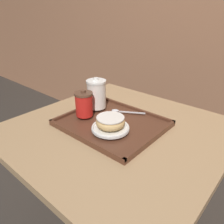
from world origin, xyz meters
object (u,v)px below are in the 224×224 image
Objects in this scene: coffee_cup_front at (84,104)px; coffee_cup_rear at (96,94)px; donut_chocolate_glazed at (110,122)px; spoon at (120,111)px.

coffee_cup_front is 0.10m from coffee_cup_rear.
donut_chocolate_glazed reaches higher than spoon.
coffee_cup_front is 0.17m from spoon.
coffee_cup_rear is at bearing 101.70° from coffee_cup_front.
spoon is (-0.07, 0.15, -0.03)m from donut_chocolate_glazed.
coffee_cup_rear reaches higher than donut_chocolate_glazed.
spoon is at bearing 14.02° from coffee_cup_rear.
coffee_cup_rear is (-0.02, 0.10, 0.01)m from coffee_cup_front.
donut_chocolate_glazed is 0.17m from spoon.
coffee_cup_rear is 1.03× the size of spoon.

